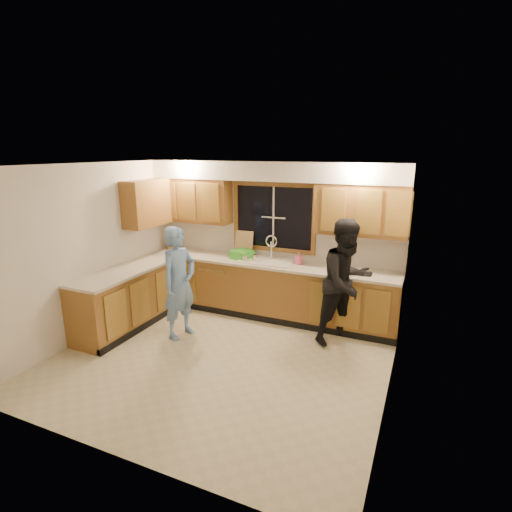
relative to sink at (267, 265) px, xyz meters
The scene contains 26 objects.
floor 1.82m from the sink, 90.00° to the right, with size 4.20×4.20×0.00m, color beige.
ceiling 2.29m from the sink, 90.00° to the right, with size 4.20×4.20×0.00m, color silver.
wall_back 0.49m from the sink, 90.00° to the left, with size 4.20×4.20×0.00m, color silver.
wall_left 2.67m from the sink, 142.62° to the right, with size 3.80×3.80×0.00m, color silver.
wall_right 2.67m from the sink, 37.38° to the right, with size 3.80×3.80×0.00m, color silver.
base_cabinets_back 0.42m from the sink, 90.00° to the right, with size 4.20×0.60×0.88m, color #91602A.
base_cabinets_left 2.23m from the sink, 145.12° to the right, with size 0.60×1.90×0.88m, color #91602A.
countertop_back 0.04m from the sink, 90.00° to the right, with size 4.20×0.63×0.04m, color beige.
countertop_left 2.18m from the sink, 144.90° to the right, with size 0.63×1.90×0.04m, color beige.
upper_cabinets_left 1.72m from the sink, behind, with size 1.35×0.33×0.75m, color #91602A.
upper_cabinets_right 1.72m from the sink, ahead, with size 1.35×0.33×0.75m, color #91602A.
upper_cabinets_return 2.21m from the sink, 165.94° to the right, with size 0.33×0.90×0.75m, color #91602A.
soffit 1.49m from the sink, 90.00° to the left, with size 4.20×0.35×0.30m, color white.
window_frame 0.79m from the sink, 90.00° to the left, with size 1.44×0.03×1.14m.
sink is the anchor object (origin of this frame).
dishwasher 0.96m from the sink, behind, with size 0.60×0.56×0.82m, color white.
stove 2.60m from the sink, 134.61° to the right, with size 0.58×0.75×0.90m, color white.
man 1.49m from the sink, 125.44° to the right, with size 0.60×0.39×1.64m, color #6A93C9.
woman 1.44m from the sink, 17.40° to the right, with size 0.87×0.68×1.78m, color black.
knife_block 1.86m from the sink, behind, with size 0.12×0.10×0.22m, color olive.
cutting_board 0.61m from the sink, 157.92° to the left, with size 0.32×0.02×0.43m, color tan.
dish_crate 0.47m from the sink, behind, with size 0.31×0.29×0.15m, color green.
soap_bottle 0.54m from the sink, ahead, with size 0.09×0.09×0.20m, color #DD547D.
bowl 1.12m from the sink, ahead, with size 0.23×0.23×0.06m, color silver.
can_left 0.37m from the sink, 147.25° to the right, with size 0.07×0.07×0.12m, color beige.
can_right 0.24m from the sink, 146.13° to the right, with size 0.07×0.07×0.13m, color beige.
Camera 1 is at (2.33, -4.15, 2.68)m, focal length 28.00 mm.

